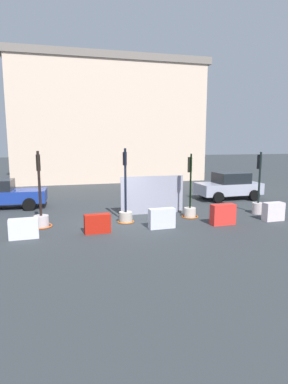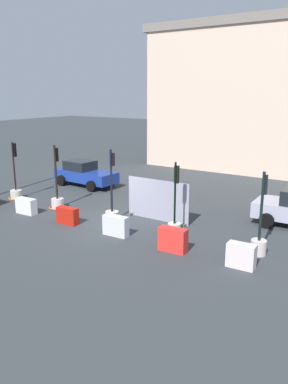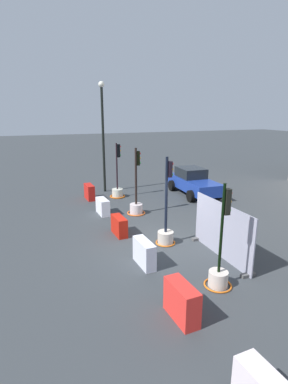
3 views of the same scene
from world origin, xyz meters
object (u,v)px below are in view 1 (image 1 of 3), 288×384
traffic_light_2 (126,210)px  construction_barrier_5 (273,211)px  traffic_light_3 (190,206)px  construction_barrier_3 (162,218)px  traffic_light_1 (41,215)px  construction_barrier_1 (24,229)px  construction_barrier_2 (97,224)px  car_silver_hatchback (229,186)px  traffic_light_4 (258,200)px  construction_barrier_4 (223,214)px  car_blue_estate (4,194)px

traffic_light_2 → construction_barrier_5: size_ratio=3.42×
traffic_light_3 → construction_barrier_3: traffic_light_3 is taller
traffic_light_1 → traffic_light_3: 6.93m
traffic_light_2 → construction_barrier_1: size_ratio=3.05×
construction_barrier_3 → traffic_light_3: bearing=38.9°
traffic_light_2 → construction_barrier_2: (-1.46, -1.42, -0.20)m
construction_barrier_1 → construction_barrier_2: (2.80, 0.00, 0.00)m
traffic_light_2 → car_silver_hatchback: size_ratio=0.83×
traffic_light_3 → construction_barrier_1: 7.65m
traffic_light_3 → traffic_light_4: 3.67m
construction_barrier_3 → car_silver_hatchback: 8.29m
construction_barrier_4 → construction_barrier_2: bearing=179.0°
traffic_light_2 → traffic_light_4: 6.89m
construction_barrier_5 → car_silver_hatchback: car_silver_hatchback is taller
traffic_light_3 → car_silver_hatchback: traffic_light_3 is taller
traffic_light_2 → traffic_light_1: bearing=177.8°
traffic_light_1 → construction_barrier_5: size_ratio=3.33×
traffic_light_3 → construction_barrier_4: (0.87, -1.69, -0.11)m
construction_barrier_1 → construction_barrier_5: size_ratio=1.12×
traffic_light_2 → traffic_light_3: 3.23m
construction_barrier_2 → construction_barrier_4: size_ratio=0.95×
traffic_light_4 → construction_barrier_3: bearing=-166.1°
traffic_light_2 → construction_barrier_4: traffic_light_2 is taller
traffic_light_4 → construction_barrier_5: bearing=-96.0°
traffic_light_2 → car_silver_hatchback: bearing=28.4°
traffic_light_2 → construction_barrier_5: (6.74, -1.45, -0.16)m
traffic_light_1 → traffic_light_3: size_ratio=1.06×
traffic_light_1 → car_blue_estate: traffic_light_1 is taller
traffic_light_2 → traffic_light_3: (3.22, 0.17, -0.02)m
traffic_light_2 → traffic_light_4: bearing=-0.0°
traffic_light_1 → car_silver_hatchback: bearing=19.3°
traffic_light_2 → traffic_light_3: bearing=3.0°
traffic_light_1 → traffic_light_4: traffic_light_1 is taller
traffic_light_3 → construction_barrier_2: (-4.68, -1.59, -0.18)m
traffic_light_3 → traffic_light_4: bearing=-2.7°
car_blue_estate → car_silver_hatchback: (13.39, -0.58, 0.06)m
traffic_light_1 → traffic_light_2: size_ratio=0.97×
construction_barrier_2 → construction_barrier_3: 2.75m
construction_barrier_1 → construction_barrier_2: size_ratio=1.04×
car_silver_hatchback → construction_barrier_5: bearing=-98.1°
traffic_light_1 → construction_barrier_1: traffic_light_1 is taller
traffic_light_4 → car_silver_hatchback: traffic_light_4 is taller
construction_barrier_4 → car_silver_hatchback: (3.42, 5.58, 0.39)m
construction_barrier_2 → construction_barrier_5: (8.19, -0.02, 0.04)m
traffic_light_2 → construction_barrier_5: bearing=-12.1°
traffic_light_1 → construction_barrier_5: bearing=-8.6°
traffic_light_4 → construction_barrier_1: traffic_light_4 is taller
traffic_light_1 → construction_barrier_1: size_ratio=2.97×
traffic_light_2 → construction_barrier_3: traffic_light_2 is taller
traffic_light_3 → construction_barrier_5: 3.87m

